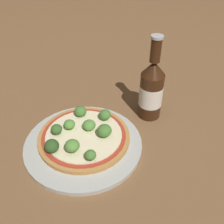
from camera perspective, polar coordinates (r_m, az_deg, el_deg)
The scene contains 13 objects.
ground_plane at distance 0.65m, azimuth -5.89°, elevation -7.66°, with size 3.00×3.00×0.00m, color brown.
plate at distance 0.65m, azimuth -6.45°, elevation -7.07°, with size 0.29×0.29×0.01m.
pizza at distance 0.65m, azimuth -6.12°, elevation -5.31°, with size 0.23×0.23×0.01m.
broccoli_floret_0 at distance 0.65m, azimuth -4.99°, elevation -2.85°, with size 0.03×0.03×0.03m.
broccoli_floret_1 at distance 0.59m, azimuth -8.66°, elevation -7.27°, with size 0.03×0.03×0.03m.
broccoli_floret_2 at distance 0.67m, azimuth -1.53°, elevation -0.59°, with size 0.03×0.03×0.03m.
broccoli_floret_3 at distance 0.64m, azimuth -11.99°, elevation -3.69°, with size 0.03×0.03×0.03m.
broccoli_floret_4 at distance 0.58m, azimuth -4.70°, elevation -9.33°, with size 0.03×0.03×0.03m.
broccoli_floret_5 at distance 0.62m, azimuth -1.66°, elevation -4.06°, with size 0.03×0.03×0.03m.
broccoli_floret_6 at distance 0.61m, azimuth -12.99°, elevation -7.22°, with size 0.03×0.03×0.03m.
broccoli_floret_7 at distance 0.69m, azimuth -6.88°, elevation 0.15°, with size 0.03×0.03×0.03m.
broccoli_floret_8 at distance 0.65m, azimuth -9.27°, elevation -2.67°, with size 0.03×0.03×0.02m.
beer_bottle at distance 0.70m, azimuth 8.57°, elevation 4.90°, with size 0.06×0.06×0.23m.
Camera 1 is at (0.39, -0.23, 0.47)m, focal length 42.00 mm.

